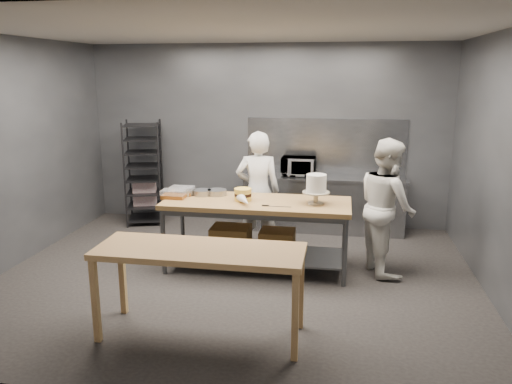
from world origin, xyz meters
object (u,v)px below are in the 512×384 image
frosted_cake_stand (316,186)px  near_counter (200,257)px  microwave (298,166)px  chef_right (387,206)px  speed_rack (144,174)px  chef_behind (258,191)px  work_table (254,226)px  layer_cake (243,195)px

frosted_cake_stand → near_counter: bearing=-119.5°
microwave → chef_right: bearing=-51.8°
chef_right → microwave: chef_right is taller
chef_right → frosted_cake_stand: size_ratio=4.61×
speed_rack → microwave: bearing=1.7°
speed_rack → chef_behind: 2.36m
speed_rack → microwave: speed_rack is taller
work_table → layer_cake: bearing=-172.8°
chef_right → layer_cake: 1.84m
chef_behind → microwave: chef_behind is taller
chef_right → layer_cake: bearing=78.3°
work_table → speed_rack: 2.82m
near_counter → frosted_cake_stand: frosted_cake_stand is taller
near_counter → work_table: bearing=83.3°
microwave → frosted_cake_stand: (0.38, -1.84, 0.11)m
work_table → speed_rack: size_ratio=1.37×
chef_behind → chef_right: (1.76, -0.54, 0.00)m
near_counter → layer_cake: bearing=87.8°
work_table → chef_right: size_ratio=1.38×
speed_rack → frosted_cake_stand: 3.49m
chef_behind → chef_right: size_ratio=1.00×
chef_right → layer_cake: (-1.83, -0.21, 0.13)m
chef_right → microwave: (-1.28, 1.62, 0.18)m
frosted_cake_stand → layer_cake: size_ratio=1.70×
work_table → layer_cake: size_ratio=10.83×
frosted_cake_stand → layer_cake: (-0.94, 0.01, -0.16)m
chef_right → speed_rack: bearing=50.2°
speed_rack → chef_right: bearing=-21.6°
chef_behind → chef_right: chef_right is taller
work_table → chef_behind: 0.80m
chef_right → frosted_cake_stand: bearing=85.6°
chef_right → microwave: 2.07m
layer_cake → work_table: bearing=7.2°
work_table → microwave: size_ratio=4.43×
speed_rack → frosted_cake_stand: speed_rack is taller
chef_right → layer_cake: chef_right is taller
chef_behind → work_table: bearing=88.2°
microwave → work_table: bearing=-102.7°
frosted_cake_stand → chef_right: bearing=13.8°
frosted_cake_stand → layer_cake: 0.95m
work_table → chef_right: 1.72m
layer_cake → chef_right: bearing=6.6°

